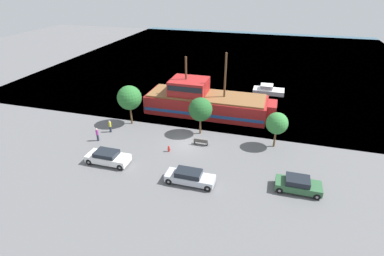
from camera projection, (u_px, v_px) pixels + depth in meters
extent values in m
plane|color=#5B5B5E|center=(188.00, 144.00, 37.21)|extent=(160.00, 160.00, 0.00)
plane|color=#33566B|center=(238.00, 58.00, 74.79)|extent=(80.00, 80.00, 0.00)
cube|color=#A31E1E|center=(206.00, 105.00, 44.90)|extent=(17.82, 5.87, 2.66)
cube|color=#234C93|center=(206.00, 107.00, 45.08)|extent=(17.46, 5.95, 0.45)
cube|color=#A31E1E|center=(271.00, 109.00, 42.38)|extent=(1.40, 3.23, 1.86)
cube|color=brown|center=(206.00, 96.00, 44.23)|extent=(17.11, 5.40, 0.25)
cube|color=#A31E1E|center=(189.00, 86.00, 44.35)|extent=(5.35, 4.69, 2.13)
cube|color=black|center=(189.00, 84.00, 44.20)|extent=(5.08, 4.75, 0.77)
cylinder|color=#4C331E|center=(225.00, 75.00, 42.05)|extent=(0.28, 0.28, 6.40)
cylinder|color=#4C331E|center=(186.00, 75.00, 43.70)|extent=(0.28, 0.28, 5.44)
cube|color=silver|center=(269.00, 91.00, 52.75)|extent=(5.29, 2.57, 0.78)
cube|color=silver|center=(267.00, 87.00, 52.49)|extent=(2.12, 2.00, 0.76)
cube|color=black|center=(270.00, 87.00, 52.34)|extent=(0.12, 1.80, 0.61)
cube|color=#2D5B38|center=(298.00, 186.00, 28.90)|extent=(4.31, 1.92, 0.67)
cube|color=black|center=(298.00, 180.00, 28.66)|extent=(2.24, 1.73, 0.54)
cylinder|color=black|center=(317.00, 197.00, 27.86)|extent=(0.66, 0.22, 0.66)
cylinder|color=gray|center=(317.00, 197.00, 27.86)|extent=(0.25, 0.25, 0.25)
cylinder|color=black|center=(315.00, 185.00, 29.35)|extent=(0.66, 0.22, 0.66)
cylinder|color=gray|center=(315.00, 185.00, 29.35)|extent=(0.25, 0.25, 0.25)
cylinder|color=black|center=(279.00, 190.00, 28.69)|extent=(0.66, 0.22, 0.66)
cylinder|color=gray|center=(279.00, 190.00, 28.69)|extent=(0.25, 0.25, 0.25)
cylinder|color=black|center=(280.00, 180.00, 30.18)|extent=(0.66, 0.22, 0.66)
cylinder|color=gray|center=(280.00, 180.00, 30.18)|extent=(0.25, 0.25, 0.25)
cube|color=#B7BCC6|center=(190.00, 178.00, 29.95)|extent=(4.95, 1.71, 0.67)
cube|color=black|center=(189.00, 173.00, 29.71)|extent=(2.57, 1.54, 0.51)
cylinder|color=black|center=(208.00, 188.00, 28.92)|extent=(0.68, 0.22, 0.68)
cylinder|color=gray|center=(208.00, 188.00, 28.92)|extent=(0.26, 0.25, 0.26)
cylinder|color=black|center=(211.00, 179.00, 30.23)|extent=(0.68, 0.22, 0.68)
cylinder|color=gray|center=(211.00, 179.00, 30.23)|extent=(0.26, 0.25, 0.26)
cylinder|color=black|center=(169.00, 181.00, 29.90)|extent=(0.68, 0.22, 0.68)
cylinder|color=gray|center=(169.00, 181.00, 29.90)|extent=(0.26, 0.25, 0.26)
cylinder|color=black|center=(174.00, 173.00, 31.21)|extent=(0.68, 0.22, 0.68)
cylinder|color=gray|center=(174.00, 173.00, 31.21)|extent=(0.26, 0.25, 0.26)
cube|color=white|center=(108.00, 158.00, 33.14)|extent=(4.77, 1.95, 0.73)
cube|color=black|center=(106.00, 153.00, 32.90)|extent=(2.48, 1.75, 0.46)
cylinder|color=black|center=(120.00, 167.00, 32.04)|extent=(0.70, 0.22, 0.70)
cylinder|color=gray|center=(120.00, 167.00, 32.04)|extent=(0.27, 0.25, 0.27)
cylinder|color=black|center=(128.00, 159.00, 33.55)|extent=(0.70, 0.22, 0.70)
cylinder|color=gray|center=(128.00, 159.00, 33.55)|extent=(0.27, 0.25, 0.27)
cylinder|color=black|center=(89.00, 162.00, 32.98)|extent=(0.70, 0.22, 0.70)
cylinder|color=gray|center=(89.00, 162.00, 32.98)|extent=(0.27, 0.25, 0.27)
cylinder|color=black|center=(98.00, 154.00, 34.49)|extent=(0.70, 0.22, 0.70)
cylinder|color=gray|center=(98.00, 154.00, 34.49)|extent=(0.27, 0.25, 0.27)
cylinder|color=red|center=(169.00, 149.00, 35.47)|extent=(0.22, 0.22, 0.56)
sphere|color=red|center=(169.00, 147.00, 35.30)|extent=(0.25, 0.25, 0.25)
cylinder|color=red|center=(168.00, 149.00, 35.49)|extent=(0.10, 0.09, 0.09)
cylinder|color=red|center=(170.00, 149.00, 35.41)|extent=(0.10, 0.09, 0.09)
cube|color=#4C4742|center=(201.00, 142.00, 36.82)|extent=(1.76, 0.45, 0.05)
cube|color=#4C4742|center=(201.00, 141.00, 36.55)|extent=(1.76, 0.06, 0.40)
cube|color=#2D2D2D|center=(195.00, 142.00, 37.12)|extent=(0.12, 0.36, 0.40)
cube|color=#2D2D2D|center=(207.00, 144.00, 36.72)|extent=(0.12, 0.36, 0.40)
cylinder|color=#232838|center=(111.00, 129.00, 39.81)|extent=(0.27, 0.27, 0.81)
cylinder|color=gold|center=(110.00, 124.00, 39.48)|extent=(0.32, 0.32, 0.62)
sphere|color=beige|center=(109.00, 122.00, 39.29)|extent=(0.22, 0.22, 0.22)
cylinder|color=#232838|center=(98.00, 138.00, 37.71)|extent=(0.27, 0.27, 0.84)
cylinder|color=#99338C|center=(97.00, 132.00, 37.37)|extent=(0.32, 0.32, 0.65)
sphere|color=beige|center=(96.00, 129.00, 37.17)|extent=(0.23, 0.23, 0.23)
cylinder|color=brown|center=(131.00, 115.00, 41.70)|extent=(0.24, 0.24, 2.47)
sphere|color=#286B2D|center=(129.00, 98.00, 40.49)|extent=(3.31, 3.31, 3.31)
cylinder|color=brown|center=(200.00, 126.00, 39.12)|extent=(0.24, 0.24, 2.17)
sphere|color=#235B28|center=(200.00, 109.00, 38.03)|extent=(3.05, 3.05, 3.05)
cylinder|color=brown|center=(275.00, 139.00, 36.19)|extent=(0.24, 0.24, 2.03)
sphere|color=#337A38|center=(277.00, 123.00, 35.22)|extent=(2.61, 2.61, 2.61)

